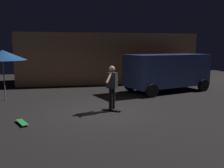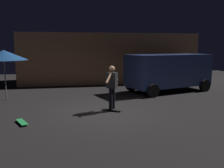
# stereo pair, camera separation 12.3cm
# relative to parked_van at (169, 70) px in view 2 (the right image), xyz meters

# --- Properties ---
(ground_plane) EXTENTS (28.00, 28.00, 0.00)m
(ground_plane) POSITION_rel_parked_van_xyz_m (-4.10, -3.63, -1.16)
(ground_plane) COLOR black
(low_building) EXTENTS (11.81, 3.78, 3.32)m
(low_building) POSITION_rel_parked_van_xyz_m (-2.61, 4.76, 0.50)
(low_building) COLOR tan
(low_building) RESTS_ON ground_plane
(parked_van) EXTENTS (4.95, 3.31, 2.03)m
(parked_van) POSITION_rel_parked_van_xyz_m (0.00, 0.00, 0.00)
(parked_van) COLOR navy
(parked_van) RESTS_ON ground_plane
(patio_umbrella) EXTENTS (2.10, 2.10, 2.30)m
(patio_umbrella) POSITION_rel_parked_van_xyz_m (-8.27, -0.78, 0.91)
(patio_umbrella) COLOR slate
(patio_umbrella) RESTS_ON ground_plane
(skateboard_ridden) EXTENTS (0.74, 0.63, 0.07)m
(skateboard_ridden) POSITION_rel_parked_van_xyz_m (-3.80, -3.58, -1.11)
(skateboard_ridden) COLOR black
(skateboard_ridden) RESTS_ON ground_plane
(skateboard_spare) EXTENTS (0.51, 0.79, 0.07)m
(skateboard_spare) POSITION_rel_parked_van_xyz_m (-6.94, -4.62, -1.11)
(skateboard_spare) COLOR green
(skateboard_spare) RESTS_ON ground_plane
(skater) EXTENTS (0.66, 0.84, 1.67)m
(skater) POSITION_rel_parked_van_xyz_m (-3.80, -3.58, -0.12)
(skater) COLOR black
(skater) RESTS_ON skateboard_ridden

